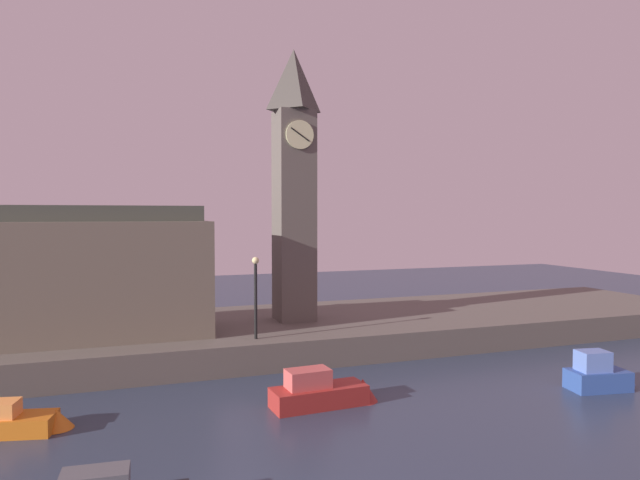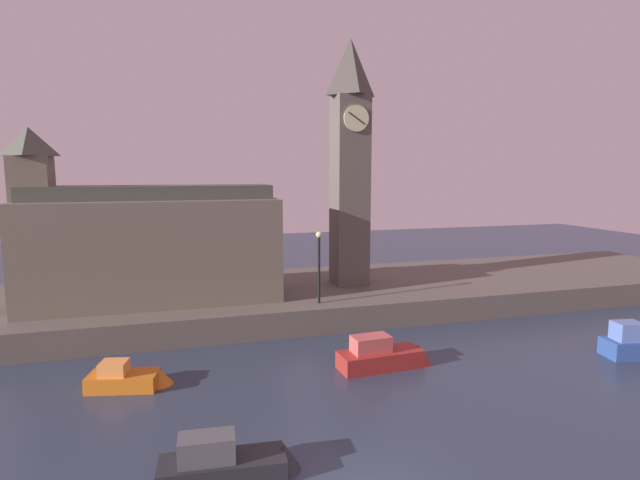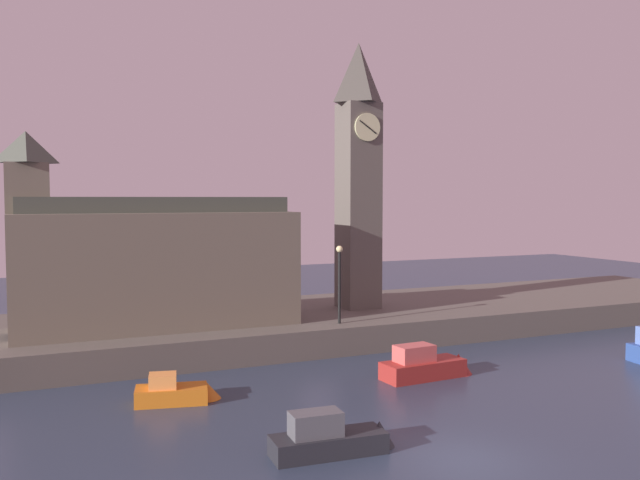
% 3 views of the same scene
% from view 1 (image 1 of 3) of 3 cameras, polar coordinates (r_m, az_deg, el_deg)
% --- Properties ---
extents(far_embankment, '(70.00, 12.00, 1.50)m').
position_cam_1_polar(far_embankment, '(33.81, -13.57, -9.58)').
color(far_embankment, '#5B544C').
rests_on(far_embankment, ground).
extents(clock_tower, '(2.39, 2.43, 16.04)m').
position_cam_1_polar(clock_tower, '(34.24, -2.60, 5.90)').
color(clock_tower, '#5B544C').
rests_on(clock_tower, far_embankment).
extents(parliament_hall, '(14.32, 5.04, 9.92)m').
position_cam_1_polar(parliament_hall, '(31.73, -24.86, -3.01)').
color(parliament_hall, '#6B6051').
rests_on(parliament_hall, far_embankment).
extents(streetlamp, '(0.36, 0.36, 4.18)m').
position_cam_1_polar(streetlamp, '(29.28, -6.42, -4.79)').
color(streetlamp, black).
rests_on(streetlamp, far_embankment).
extents(boat_dinghy_red, '(4.65, 1.70, 1.61)m').
position_cam_1_polar(boat_dinghy_red, '(24.29, 0.70, -14.86)').
color(boat_dinghy_red, maroon).
rests_on(boat_dinghy_red, ground).
extents(boat_tour_blue, '(3.41, 1.79, 1.78)m').
position_cam_1_polar(boat_tour_blue, '(29.16, 26.16, -11.97)').
color(boat_tour_blue, '#2D4C93').
rests_on(boat_tour_blue, ground).
extents(boat_patrol_orange, '(3.68, 1.96, 1.22)m').
position_cam_1_polar(boat_patrol_orange, '(24.03, -27.46, -15.68)').
color(boat_patrol_orange, orange).
rests_on(boat_patrol_orange, ground).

